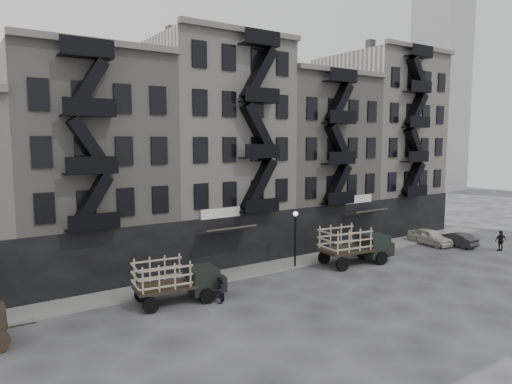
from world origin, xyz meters
TOP-DOWN VIEW (x-y plane):
  - ground at (0.00, 0.00)m, footprint 140.00×140.00m
  - sidewalk at (0.00, 3.75)m, footprint 55.00×2.50m
  - building_midwest at (-10.00, 9.83)m, footprint 10.00×11.35m
  - building_center at (-0.00, 9.82)m, footprint 10.00×11.35m
  - building_mideast at (10.00, 9.83)m, footprint 10.00×11.35m
  - building_east at (20.00, 9.82)m, footprint 10.00×11.35m
  - lamp_post at (3.00, 2.60)m, footprint 0.36×0.36m
  - distant_tower at (60.00, 30.00)m, footprint 8.00×8.00m
  - stake_truck_west at (-7.24, 0.85)m, footprint 5.48×2.70m
  - stake_truck_east at (7.58, 0.94)m, footprint 6.18×3.05m
  - car_east at (18.06, 1.73)m, footprint 1.98×4.32m
  - car_far at (19.50, 0.10)m, footprint 1.43×3.82m
  - pedestrian_mid at (-5.27, -0.63)m, footprint 0.98×0.95m
  - policeman at (20.99, -3.15)m, footprint 1.14×0.83m

SIDE VIEW (x-z plane):
  - ground at x=0.00m, z-range 0.00..0.00m
  - sidewalk at x=0.00m, z-range 0.00..0.15m
  - car_far at x=19.50m, z-range 0.00..1.25m
  - car_east at x=18.06m, z-range 0.00..1.44m
  - pedestrian_mid at x=-5.27m, z-range 0.00..1.58m
  - policeman at x=20.99m, z-range 0.00..1.80m
  - stake_truck_west at x=-7.24m, z-range 0.19..2.84m
  - stake_truck_east at x=7.58m, z-range 0.21..3.21m
  - lamp_post at x=3.00m, z-range 0.64..4.92m
  - building_midwest at x=-10.00m, z-range -0.60..15.60m
  - building_mideast at x=10.00m, z-range -0.60..15.60m
  - building_center at x=0.00m, z-range -0.60..17.60m
  - building_east at x=20.00m, z-range -0.60..18.60m
  - distant_tower at x=60.00m, z-range 0.76..66.76m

